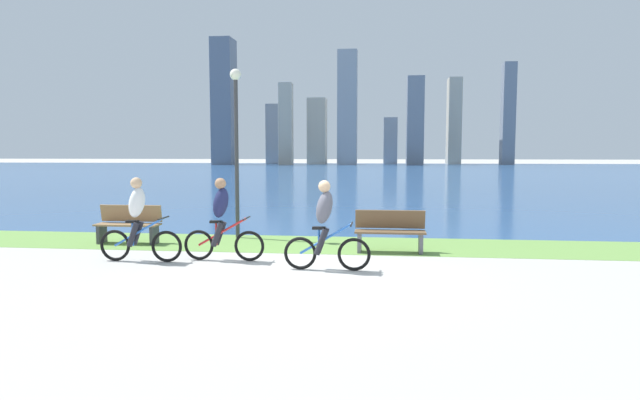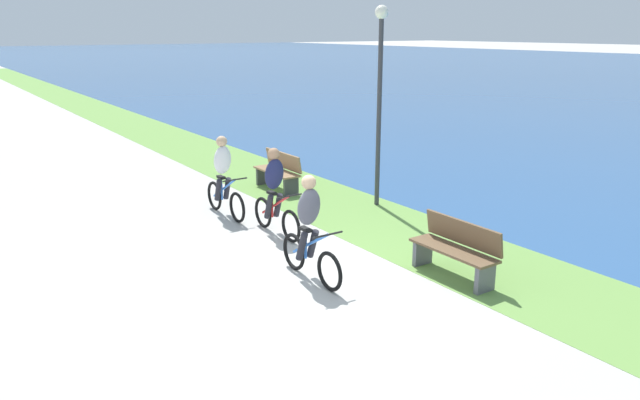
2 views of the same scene
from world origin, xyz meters
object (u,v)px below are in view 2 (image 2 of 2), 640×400
object	(u,v)px
cyclist_trailing	(275,192)
lamppost_tall	(380,79)
bench_far_along_path	(456,249)
bench_near_path	(279,171)
cyclist_lead	(309,228)
cyclist_distant_rear	(224,176)

from	to	relation	value
cyclist_trailing	lamppost_tall	xyz separation A→B (m)	(-0.46, 2.83, 1.89)
lamppost_tall	bench_far_along_path	bearing A→B (deg)	-22.45
bench_near_path	bench_far_along_path	bearing A→B (deg)	-4.19
cyclist_lead	bench_far_along_path	distance (m)	2.28
cyclist_lead	cyclist_distant_rear	xyz separation A→B (m)	(-3.72, 0.36, 0.00)
bench_near_path	bench_far_along_path	world-z (taller)	same
bench_far_along_path	lamppost_tall	xyz separation A→B (m)	(-3.78, 1.56, 2.26)
cyclist_trailing	lamppost_tall	size ratio (longest dim) A/B	0.39
cyclist_lead	cyclist_trailing	world-z (taller)	same
bench_far_along_path	cyclist_trailing	bearing A→B (deg)	-159.12
cyclist_lead	cyclist_distant_rear	bearing A→B (deg)	174.49
cyclist_trailing	cyclist_distant_rear	size ratio (longest dim) A/B	0.98
cyclist_lead	bench_far_along_path	bearing A→B (deg)	57.66
cyclist_trailing	bench_far_along_path	xyz separation A→B (m)	(3.33, 1.27, -0.38)
cyclist_trailing	bench_far_along_path	world-z (taller)	cyclist_trailing
cyclist_trailing	bench_near_path	xyz separation A→B (m)	(-2.78, 1.72, -0.38)
cyclist_trailing	cyclist_distant_rear	bearing A→B (deg)	-170.27
bench_near_path	lamppost_tall	bearing A→B (deg)	25.63
cyclist_trailing	cyclist_distant_rear	world-z (taller)	cyclist_distant_rear
bench_near_path	cyclist_trailing	bearing A→B (deg)	-31.66
bench_near_path	lamppost_tall	size ratio (longest dim) A/B	0.36
cyclist_distant_rear	lamppost_tall	size ratio (longest dim) A/B	0.40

